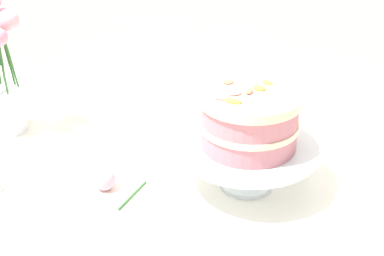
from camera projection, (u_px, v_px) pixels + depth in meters
name	position (u px, v px, depth m)	size (l,w,h in m)	color
dining_table	(155.00, 213.00, 1.30)	(1.40, 1.00, 0.74)	white
linen_napkin	(246.00, 186.00, 1.22)	(0.32, 0.32, 0.00)	white
cake_stand	(248.00, 153.00, 1.19)	(0.29, 0.29, 0.10)	silver
layer_cake	(249.00, 119.00, 1.15)	(0.20, 0.20, 0.12)	#CC7A84
flower_vase	(3.00, 69.00, 1.38)	(0.11, 0.11, 0.36)	silver
fallen_rose	(106.00, 180.00, 1.21)	(0.10, 0.11, 0.05)	#2D6028
loose_petal_0	(308.00, 143.00, 1.39)	(0.04, 0.02, 0.01)	yellow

